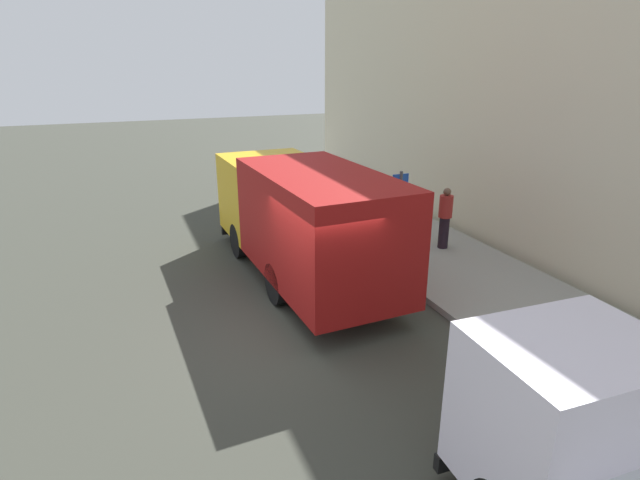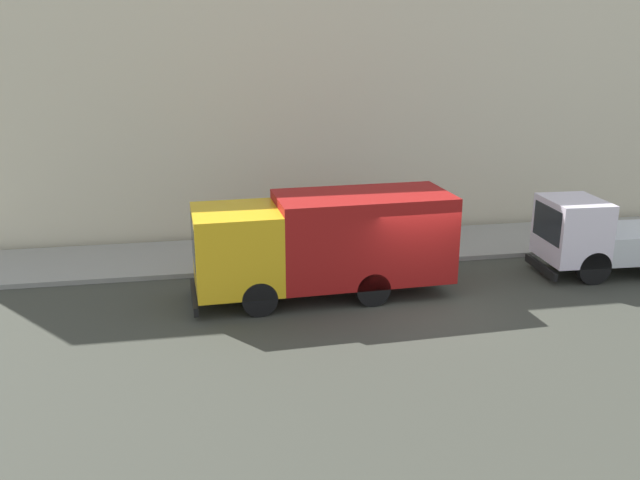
# 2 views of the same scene
# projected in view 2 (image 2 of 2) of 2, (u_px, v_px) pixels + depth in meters

# --- Properties ---
(ground) EXTENTS (80.00, 80.00, 0.00)m
(ground) POSITION_uv_depth(u_px,v_px,m) (420.00, 301.00, 18.37)
(ground) COLOR #393B32
(sidewalk) EXTENTS (3.46, 30.00, 0.15)m
(sidewalk) POSITION_uv_depth(u_px,v_px,m) (375.00, 247.00, 22.80)
(sidewalk) COLOR gray
(sidewalk) RESTS_ON ground
(building_facade) EXTENTS (0.50, 30.00, 10.64)m
(building_facade) POSITION_uv_depth(u_px,v_px,m) (362.00, 85.00, 23.35)
(building_facade) COLOR beige
(building_facade) RESTS_ON ground
(large_utility_truck) EXTENTS (2.65, 7.22, 2.85)m
(large_utility_truck) POSITION_uv_depth(u_px,v_px,m) (325.00, 241.00, 18.36)
(large_utility_truck) COLOR gold
(large_utility_truck) RESTS_ON ground
(small_flatbed_truck) EXTENTS (2.21, 5.23, 2.35)m
(small_flatbed_truck) POSITION_uv_depth(u_px,v_px,m) (609.00, 238.00, 20.27)
(small_flatbed_truck) COLOR white
(small_flatbed_truck) RESTS_ON ground
(pedestrian_walking) EXTENTS (0.45, 0.45, 1.71)m
(pedestrian_walking) POSITION_uv_depth(u_px,v_px,m) (298.00, 220.00, 22.46)
(pedestrian_walking) COLOR black
(pedestrian_walking) RESTS_ON sidewalk
(street_sign_post) EXTENTS (0.44, 0.08, 2.37)m
(street_sign_post) POSITION_uv_depth(u_px,v_px,m) (317.00, 218.00, 20.80)
(street_sign_post) COLOR #4C5156
(street_sign_post) RESTS_ON sidewalk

